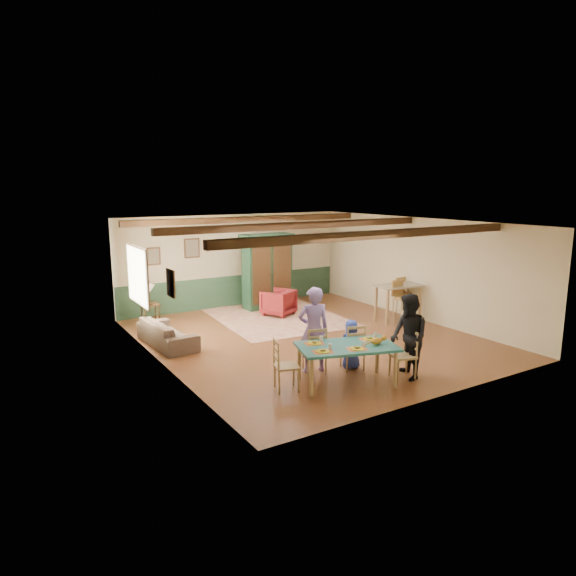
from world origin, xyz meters
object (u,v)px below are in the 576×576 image
person_child (351,344)px  dining_chair_far_right (352,347)px  armoire (267,271)px  sofa (167,333)px  dining_table (346,365)px  table_lamp (150,294)px  person_man (313,330)px  bar_stool_right (405,298)px  dining_chair_end_right (403,355)px  counter_table (398,303)px  bar_stool_left (402,303)px  dining_chair_end_left (287,365)px  cat (377,340)px  armchair (278,302)px  dining_chair_far_left (314,350)px  person_woman (409,337)px  end_table (151,314)px

person_child → dining_chair_far_right: bearing=90.0°
armoire → sofa: size_ratio=1.14×
dining_table → table_lamp: (-1.76, 5.95, 0.42)m
person_man → bar_stool_right: person_man is taller
dining_chair_far_right → dining_chair_end_right: size_ratio=1.00×
counter_table → bar_stool_right: (0.39, 0.15, 0.06)m
counter_table → bar_stool_left: bar_stool_left is taller
dining_table → dining_chair_end_left: 1.11m
bar_stool_right → bar_stool_left: bearing=-143.7°
bar_stool_left → sofa: bearing=163.0°
cat → sofa: 4.88m
armchair → person_man: bearing=41.1°
dining_chair_far_left → counter_table: (4.05, 2.03, 0.03)m
dining_table → cat: bearing=-27.5°
dining_chair_end_right → dining_chair_far_left: bearing=-114.9°
dining_chair_end_right → person_man: (-1.20, 1.17, 0.37)m
table_lamp → counter_table: 6.46m
dining_chair_far_right → cat: 0.87m
armchair → dining_chair_far_left: bearing=41.1°
dining_table → cat: (0.48, -0.25, 0.45)m
table_lamp → bar_stool_left: bar_stool_left is taller
sofa → person_woman: bearing=-147.8°
person_man → armoire: bearing=-92.7°
dining_chair_end_left → person_child: person_child is taller
counter_table → dining_table: bearing=-144.2°
person_child → armchair: (0.93, 4.37, -0.12)m
bar_stool_right → cat: bearing=-144.0°
person_man → dining_table: bearing=116.6°
counter_table → bar_stool_right: bearing=20.4°
counter_table → table_lamp: bearing=150.9°
dining_chair_end_right → person_woman: person_woman is taller
person_woman → sofa: size_ratio=0.84×
dining_table → dining_chair_far_left: dining_chair_far_left is taller
cat → sofa: size_ratio=0.18×
person_woman → counter_table: 4.19m
dining_chair_far_left → armchair: (1.68, 4.22, -0.10)m
sofa → end_table: sofa is taller
sofa → counter_table: size_ratio=1.61×
dining_chair_far_right → cat: size_ratio=2.64×
person_man → counter_table: (4.02, 1.96, -0.34)m
bar_stool_right → counter_table: bearing=-163.6°
person_woman → end_table: bearing=-138.1°
bar_stool_right → dining_chair_far_right: bearing=-151.1°
person_man → counter_table: size_ratio=1.41×
person_woman → armchair: size_ratio=2.01×
dining_table → person_man: bearing=99.4°
cat → armchair: size_ratio=0.44×
dining_chair_far_right → end_table: bearing=-49.5°
dining_table → sofa: dining_table is taller
dining_table → cat: size_ratio=5.00×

